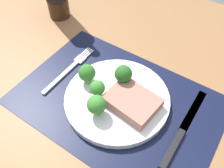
{
  "coord_description": "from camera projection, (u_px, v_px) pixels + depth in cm",
  "views": [
    {
      "loc": [
        17.62,
        -28.15,
        46.64
      ],
      "look_at": [
        -3.1,
        2.49,
        1.9
      ],
      "focal_mm": 38.53,
      "sensor_mm": 36.0,
      "label": 1
    }
  ],
  "objects": [
    {
      "name": "broccoli_near_steak",
      "position": [
        87.0,
        73.0,
        0.56
      ],
      "size": [
        4.1,
        4.1,
        5.01
      ],
      "color": "#6B994C",
      "rests_on": "plate"
    },
    {
      "name": "ground_plane",
      "position": [
        117.0,
        105.0,
        0.58
      ],
      "size": [
        140.0,
        110.0,
        3.0
      ],
      "primitive_type": "cube",
      "color": "brown"
    },
    {
      "name": "fork",
      "position": [
        70.0,
        69.0,
        0.63
      ],
      "size": [
        2.4,
        19.2,
        0.5
      ],
      "rotation": [
        0.0,
        0.0,
        0.05
      ],
      "color": "silver",
      "rests_on": "placemat"
    },
    {
      "name": "broccoli_center",
      "position": [
        123.0,
        75.0,
        0.55
      ],
      "size": [
        4.11,
        4.11,
        5.91
      ],
      "color": "#6B994C",
      "rests_on": "plate"
    },
    {
      "name": "steak",
      "position": [
        133.0,
        100.0,
        0.53
      ],
      "size": [
        12.11,
        9.81,
        2.49
      ],
      "primitive_type": "cube",
      "rotation": [
        0.0,
        0.0,
        -0.12
      ],
      "color": "#9E6B5B",
      "rests_on": "plate"
    },
    {
      "name": "placemat",
      "position": [
        117.0,
        101.0,
        0.57
      ],
      "size": [
        47.2,
        32.23,
        0.3
      ],
      "primitive_type": "cube",
      "color": "black",
      "rests_on": "ground_plane"
    },
    {
      "name": "broccoli_front_edge",
      "position": [
        97.0,
        88.0,
        0.54
      ],
      "size": [
        3.52,
        3.52,
        4.58
      ],
      "color": "#5B8942",
      "rests_on": "plate"
    },
    {
      "name": "knife",
      "position": [
        181.0,
        132.0,
        0.51
      ],
      "size": [
        1.8,
        23.0,
        0.8
      ],
      "rotation": [
        0.0,
        0.0,
        -0.04
      ],
      "color": "black",
      "rests_on": "placemat"
    },
    {
      "name": "plate",
      "position": [
        117.0,
        99.0,
        0.56
      ],
      "size": [
        24.52,
        24.52,
        1.6
      ],
      "primitive_type": "cylinder",
      "color": "silver",
      "rests_on": "placemat"
    },
    {
      "name": "broccoli_near_fork",
      "position": [
        97.0,
        105.0,
        0.5
      ],
      "size": [
        4.18,
        4.18,
        5.31
      ],
      "color": "#6B994C",
      "rests_on": "plate"
    }
  ]
}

